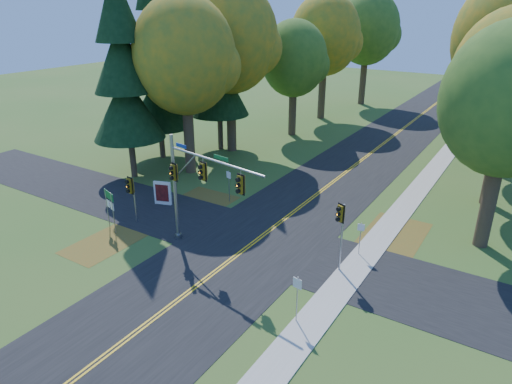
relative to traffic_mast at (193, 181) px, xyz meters
The scene contains 28 objects.
ground 4.90m from the traffic_mast, 13.83° to the left, with size 160.00×160.00×0.00m, color #2F591F.
road_main 4.90m from the traffic_mast, 13.83° to the left, with size 8.00×160.00×0.02m, color black.
road_cross 5.51m from the traffic_mast, 46.65° to the left, with size 60.00×6.00×0.02m, color black.
centerline_left 4.83m from the traffic_mast, 14.39° to the left, with size 0.10×160.00×0.01m, color gold.
centerline_right 4.93m from the traffic_mast, 13.31° to the left, with size 0.10×160.00×0.01m, color gold.
sidewalk_east 9.63m from the traffic_mast, ahead, with size 1.60×160.00×0.06m, color #9E998E.
leaf_patch_w_near 7.42m from the traffic_mast, 131.26° to the left, with size 4.00×6.00×0.00m, color brown.
leaf_patch_e 12.12m from the traffic_mast, 35.50° to the left, with size 3.50×8.00×0.00m, color brown.
leaf_patch_w_far 6.98m from the traffic_mast, 154.59° to the right, with size 3.00×5.00×0.00m, color brown.
tree_w_a 14.24m from the traffic_mast, 130.95° to the left, with size 8.00×8.00×14.15m.
tree_e_a 17.42m from the traffic_mast, 33.77° to the left, with size 7.20×7.20×12.73m.
tree_w_b 20.23m from the traffic_mast, 118.73° to the left, with size 8.60×8.60×15.38m.
tree_w_c 26.32m from the traffic_mast, 105.76° to the left, with size 6.80×6.80×11.91m.
tree_e_c 28.01m from the traffic_mast, 63.07° to the left, with size 8.80×8.80×15.79m.
tree_w_d 35.09m from the traffic_mast, 102.78° to the left, with size 8.20×8.20×14.56m.
tree_e_d 35.70m from the traffic_mast, 70.70° to the left, with size 7.00×7.00×12.32m.
tree_w_e 45.54m from the traffic_mast, 98.23° to the left, with size 8.40×8.40×14.97m.
pine_a 14.61m from the traffic_mast, 151.25° to the left, with size 5.60×5.60×19.48m.
pine_b 18.27m from the traffic_mast, 139.40° to the left, with size 5.60×5.60×17.31m.
pine_c 20.42m from the traffic_mast, 122.40° to the left, with size 5.60×5.60×20.56m.
traffic_mast is the anchor object (origin of this frame).
east_signal_pole 8.27m from the traffic_mast, 14.62° to the left, with size 0.44×0.53×3.96m.
ped_signal_pole 5.87m from the traffic_mast, behind, with size 0.51×0.58×3.20m.
route_sign_cluster 6.47m from the traffic_mast, 169.92° to the right, with size 1.21×0.42×2.71m.
info_kiosk 7.77m from the traffic_mast, 149.10° to the left, with size 1.23×0.57×1.72m.
reg_sign_e_north 9.76m from the traffic_mast, 27.67° to the left, with size 0.39×0.11×2.03m.
reg_sign_e_south 8.88m from the traffic_mast, 19.33° to the right, with size 0.45×0.11×2.36m.
reg_sign_w 7.44m from the traffic_mast, 109.77° to the left, with size 0.44×0.16×2.35m.
Camera 1 is at (13.01, -18.54, 13.33)m, focal length 32.00 mm.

